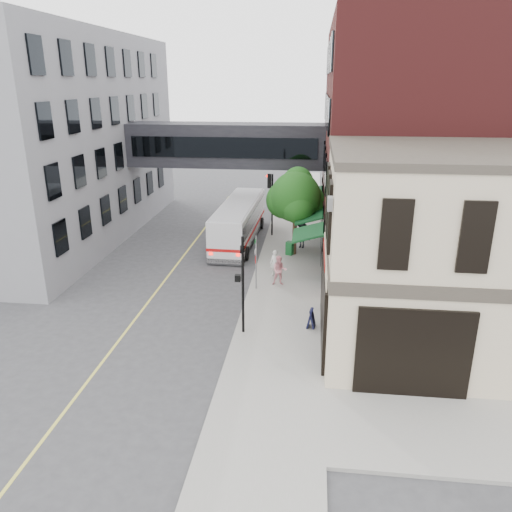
% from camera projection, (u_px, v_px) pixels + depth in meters
% --- Properties ---
extents(ground, '(120.00, 120.00, 0.00)m').
position_uv_depth(ground, '(227.00, 357.00, 20.75)').
color(ground, '#38383A').
rests_on(ground, ground).
extents(sidewalk_main, '(4.00, 60.00, 0.15)m').
position_uv_depth(sidewalk_main, '(292.00, 250.00, 33.62)').
color(sidewalk_main, gray).
rests_on(sidewalk_main, ground).
extents(corner_building, '(10.19, 8.12, 8.45)m').
position_uv_depth(corner_building, '(451.00, 254.00, 20.24)').
color(corner_building, beige).
rests_on(corner_building, ground).
extents(brick_building, '(13.76, 18.00, 14.00)m').
position_uv_depth(brick_building, '(422.00, 146.00, 31.38)').
color(brick_building, '#4F1818').
rests_on(brick_building, ground).
extents(opposite_building, '(14.00, 24.00, 14.00)m').
position_uv_depth(opposite_building, '(27.00, 138.00, 35.27)').
color(opposite_building, slate).
rests_on(opposite_building, ground).
extents(skyway_bridge, '(14.00, 3.18, 3.00)m').
position_uv_depth(skyway_bridge, '(227.00, 145.00, 35.78)').
color(skyway_bridge, black).
rests_on(skyway_bridge, ground).
extents(traffic_signal_near, '(0.44, 0.22, 4.60)m').
position_uv_depth(traffic_signal_near, '(242.00, 273.00, 21.60)').
color(traffic_signal_near, black).
rests_on(traffic_signal_near, sidewalk_main).
extents(traffic_signal_far, '(0.53, 0.28, 4.50)m').
position_uv_depth(traffic_signal_far, '(270.00, 192.00, 35.54)').
color(traffic_signal_far, black).
rests_on(traffic_signal_far, sidewalk_main).
extents(street_sign_pole, '(0.08, 0.75, 3.00)m').
position_uv_depth(street_sign_pole, '(256.00, 258.00, 26.63)').
color(street_sign_pole, gray).
rests_on(street_sign_pole, sidewalk_main).
extents(street_tree, '(3.80, 3.20, 5.60)m').
position_uv_depth(street_tree, '(296.00, 197.00, 31.59)').
color(street_tree, '#382619').
rests_on(street_tree, sidewalk_main).
extents(lane_marking, '(0.12, 40.00, 0.01)m').
position_uv_depth(lane_marking, '(175.00, 267.00, 30.67)').
color(lane_marking, '#D8CC4C').
rests_on(lane_marking, ground).
extents(bus, '(2.73, 10.38, 2.78)m').
position_uv_depth(bus, '(239.00, 220.00, 35.12)').
color(bus, silver).
rests_on(bus, ground).
extents(pedestrian_a, '(0.66, 0.55, 1.54)m').
position_uv_depth(pedestrian_a, '(275.00, 263.00, 28.74)').
color(pedestrian_a, white).
rests_on(pedestrian_a, sidewalk_main).
extents(pedestrian_b, '(0.86, 0.70, 1.67)m').
position_uv_depth(pedestrian_b, '(279.00, 270.00, 27.45)').
color(pedestrian_b, pink).
rests_on(pedestrian_b, sidewalk_main).
extents(pedestrian_c, '(1.33, 1.01, 1.81)m').
position_uv_depth(pedestrian_c, '(302.00, 235.00, 33.58)').
color(pedestrian_c, black).
rests_on(pedestrian_c, sidewalk_main).
extents(newspaper_box, '(0.56, 0.53, 0.88)m').
position_uv_depth(newspaper_box, '(290.00, 248.00, 32.35)').
color(newspaper_box, '#135422').
rests_on(newspaper_box, sidewalk_main).
extents(sandwich_board, '(0.39, 0.54, 0.89)m').
position_uv_depth(sandwich_board, '(311.00, 318.00, 22.80)').
color(sandwich_board, black).
rests_on(sandwich_board, sidewalk_main).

